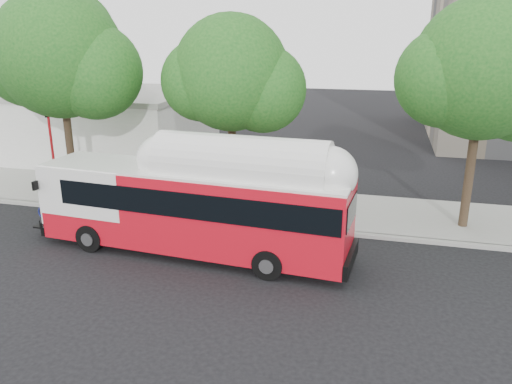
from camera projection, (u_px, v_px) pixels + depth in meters
The scene contains 10 objects.
ground at pixel (210, 264), 17.48m from camera, with size 120.00×120.00×0.00m, color black.
sidewalk at pixel (256, 204), 23.45m from camera, with size 60.00×5.00×0.15m, color gray.
curb_strip at pixel (241, 223), 21.05m from camera, with size 60.00×0.30×0.15m, color gray.
red_curb_segment at pixel (175, 217), 21.77m from camera, with size 10.00×0.32×0.16m, color maroon.
street_tree_left at pixel (70, 60), 22.64m from camera, with size 6.67×5.80×9.74m.
street_tree_mid at pixel (241, 78), 21.42m from camera, with size 5.75×5.00×8.62m.
street_tree_right at pixel (495, 75), 18.74m from camera, with size 6.21×5.40×9.18m.
low_commercial_bldg at pixel (81, 122), 33.08m from camera, with size 16.20×10.20×4.25m.
transit_bus at pixel (195, 209), 17.92m from camera, with size 12.35×3.32×3.61m.
signal_pole at pixel (53, 157), 23.31m from camera, with size 0.12×0.41×4.35m.
Camera 1 is at (5.53, -14.98, 7.71)m, focal length 35.00 mm.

